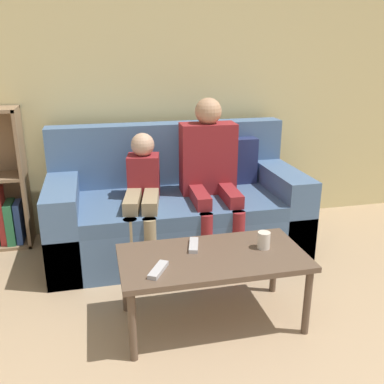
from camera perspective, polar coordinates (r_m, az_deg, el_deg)
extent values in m
cube|color=beige|center=(3.53, -4.32, 15.98)|extent=(12.00, 0.06, 2.60)
cube|color=#4C6B93|center=(3.25, -1.98, -4.88)|extent=(1.84, 0.87, 0.33)
cube|color=#466288|center=(3.08, -1.70, -1.84)|extent=(1.40, 0.69, 0.10)
cube|color=#4C6B93|center=(3.41, -3.21, 5.22)|extent=(1.84, 0.18, 0.48)
cube|color=#4C6B93|center=(3.16, -16.62, -3.84)|extent=(0.22, 0.87, 0.59)
cube|color=#4C6B93|center=(3.43, 11.38, -1.57)|extent=(0.22, 0.87, 0.59)
cube|color=navy|center=(3.40, 5.60, 4.12)|extent=(0.36, 0.12, 0.36)
cube|color=#8E7051|center=(3.47, -21.46, 1.76)|extent=(0.02, 0.28, 1.06)
cube|color=red|center=(3.58, -24.00, -2.86)|extent=(0.04, 0.16, 0.45)
cube|color=#2D7A4C|center=(3.60, -22.95, -3.68)|extent=(0.06, 0.22, 0.32)
cube|color=#33519E|center=(3.58, -22.02, -3.68)|extent=(0.04, 0.18, 0.32)
cylinder|color=brown|center=(2.17, -7.94, -17.33)|extent=(0.04, 0.04, 0.38)
cylinder|color=brown|center=(2.40, 15.11, -13.98)|extent=(0.04, 0.04, 0.38)
cylinder|color=brown|center=(2.54, -8.91, -11.65)|extent=(0.04, 0.04, 0.38)
cylinder|color=brown|center=(2.74, 10.88, -9.38)|extent=(0.04, 0.04, 0.38)
cube|color=brown|center=(2.32, 2.79, -8.73)|extent=(1.00, 0.51, 0.03)
cylinder|color=maroon|center=(2.88, 1.87, -6.98)|extent=(0.09, 0.09, 0.43)
cylinder|color=maroon|center=(2.93, 6.11, -6.60)|extent=(0.09, 0.09, 0.43)
cube|color=maroon|center=(2.99, 0.98, -0.59)|extent=(0.12, 0.39, 0.09)
cube|color=maroon|center=(3.04, 5.06, -0.33)|extent=(0.12, 0.39, 0.09)
cube|color=maroon|center=(3.17, 2.11, 4.54)|extent=(0.41, 0.22, 0.51)
sphere|color=tan|center=(3.10, 2.18, 10.71)|extent=(0.19, 0.19, 0.19)
cylinder|color=#9E8966|center=(2.83, -8.09, -7.69)|extent=(0.11, 0.11, 0.43)
cylinder|color=#9E8966|center=(2.82, -5.58, -7.69)|extent=(0.11, 0.11, 0.43)
cube|color=#9E8966|center=(2.93, -7.89, -1.13)|extent=(0.17, 0.40, 0.09)
cube|color=#9E8966|center=(2.92, -5.49, -1.11)|extent=(0.17, 0.40, 0.09)
cube|color=maroon|center=(3.12, -6.45, 2.19)|extent=(0.26, 0.24, 0.30)
sphere|color=#D1A889|center=(3.06, -6.60, 6.28)|extent=(0.17, 0.17, 0.17)
cylinder|color=silver|center=(2.40, 9.54, -6.35)|extent=(0.07, 0.07, 0.09)
cube|color=#B7B7BC|center=(2.15, -4.52, -10.31)|extent=(0.13, 0.17, 0.02)
cube|color=#B7B7BC|center=(2.39, 0.23, -7.10)|extent=(0.09, 0.18, 0.02)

